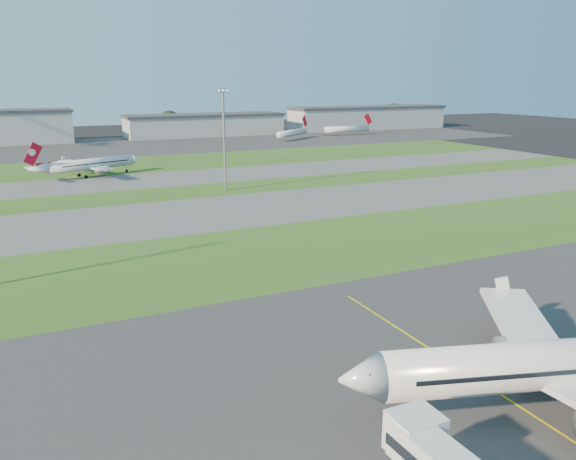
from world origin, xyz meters
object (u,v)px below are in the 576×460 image
airliner_parked (572,364)px  airliner_taxiing (90,165)px  mini_jet_near (293,133)px  light_mast_centre (224,133)px  mini_jet_far (347,129)px

airliner_parked → airliner_taxiing: (-22.32, 146.86, -0.87)m
airliner_parked → mini_jet_near: airliner_parked is taller
airliner_taxiing → light_mast_centre: light_mast_centre is taller
light_mast_centre → mini_jet_far: bearing=47.4°
airliner_parked → airliner_taxiing: size_ratio=1.26×
airliner_parked → light_mast_centre: size_ratio=1.53×
mini_jet_near → mini_jet_far: same height
airliner_taxiing → light_mast_centre: 49.09m
mini_jet_near → light_mast_centre: (-72.55, -109.91, 11.53)m
airliner_parked → light_mast_centre: 109.67m
light_mast_centre → airliner_parked: bearing=-93.6°
airliner_parked → mini_jet_near: 232.83m
airliner_taxiing → light_mast_centre: bearing=107.1°
light_mast_centre → airliner_taxiing: bearing=127.6°
mini_jet_near → mini_jet_far: bearing=-23.4°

